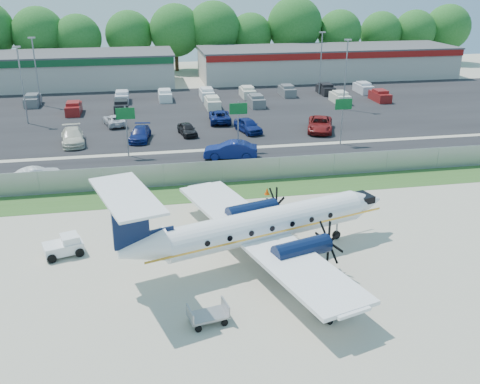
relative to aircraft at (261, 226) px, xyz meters
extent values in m
plane|color=#B8B29C|center=(-0.24, -0.45, -2.26)|extent=(170.00, 170.00, 0.00)
cube|color=#2D561E|center=(-0.24, 11.55, -2.25)|extent=(170.00, 4.00, 0.02)
cube|color=black|center=(-0.24, 18.55, -2.24)|extent=(170.00, 8.00, 0.02)
cube|color=black|center=(-0.24, 39.55, -2.24)|extent=(170.00, 32.00, 0.02)
cube|color=gray|center=(-0.24, 13.55, -1.26)|extent=(120.00, 0.02, 1.90)
cube|color=gray|center=(-0.24, 13.55, -0.28)|extent=(120.00, 0.06, 0.06)
cube|color=gray|center=(-0.24, 13.55, -2.21)|extent=(120.00, 0.06, 0.06)
cube|color=#BBB4A9|center=(-24.24, 61.55, 0.24)|extent=(46.00, 12.00, 5.00)
cube|color=#474749|center=(-24.24, 61.55, 2.86)|extent=(46.40, 12.40, 0.24)
cube|color=#0F4723|center=(-24.24, 55.45, 2.24)|extent=(46.00, 0.20, 1.00)
cube|color=#BBB4A9|center=(25.76, 61.55, 0.24)|extent=(44.00, 12.00, 5.00)
cube|color=#474749|center=(25.76, 61.55, 2.86)|extent=(44.40, 12.40, 0.24)
cube|color=maroon|center=(25.76, 55.45, 2.24)|extent=(44.00, 0.20, 1.00)
cylinder|color=gray|center=(-8.24, 22.55, 0.24)|extent=(0.14, 0.14, 5.00)
cube|color=#0C5923|center=(-8.24, 22.40, 2.04)|extent=(1.80, 0.08, 1.10)
cylinder|color=gray|center=(2.76, 22.55, 0.24)|extent=(0.14, 0.14, 5.00)
cube|color=#0C5923|center=(2.76, 22.40, 2.04)|extent=(1.80, 0.08, 1.10)
cylinder|color=gray|center=(13.76, 22.55, 0.24)|extent=(0.14, 0.14, 5.00)
cube|color=#0C5923|center=(13.76, 22.40, 2.04)|extent=(1.80, 0.08, 1.10)
cylinder|color=gray|center=(-20.24, 37.55, 2.24)|extent=(0.18, 0.18, 9.00)
cube|color=gray|center=(-20.24, 37.55, 6.74)|extent=(0.90, 0.35, 0.18)
cylinder|color=gray|center=(19.76, 37.55, 2.24)|extent=(0.18, 0.18, 9.00)
cube|color=gray|center=(19.76, 37.55, 6.74)|extent=(0.90, 0.35, 0.18)
cylinder|color=gray|center=(-20.24, 47.55, 2.24)|extent=(0.18, 0.18, 9.00)
cube|color=gray|center=(-20.24, 47.55, 6.74)|extent=(0.90, 0.35, 0.18)
cylinder|color=gray|center=(19.76, 47.55, 2.24)|extent=(0.18, 0.18, 9.00)
cube|color=gray|center=(19.76, 47.55, 6.74)|extent=(0.90, 0.35, 0.18)
cylinder|color=white|center=(0.40, 0.12, 0.00)|extent=(13.14, 5.60, 1.99)
cone|color=white|center=(7.80, 2.29, 0.00)|extent=(2.78, 2.56, 1.99)
cone|color=white|center=(-7.20, -2.11, 0.21)|extent=(3.18, 2.68, 1.99)
cube|color=black|center=(7.60, 2.23, 0.37)|extent=(1.29, 1.57, 0.47)
cube|color=white|center=(-0.10, -0.03, -0.58)|extent=(8.42, 18.66, 0.23)
cylinder|color=#081332|center=(1.86, -2.62, -0.42)|extent=(3.75, 2.11, 1.15)
cylinder|color=#081332|center=(0.15, 3.21, -0.42)|extent=(3.75, 2.11, 1.15)
cube|color=#081332|center=(-7.70, -2.26, 1.99)|extent=(1.97, 0.74, 3.04)
cube|color=white|center=(-7.80, -2.29, 3.51)|extent=(4.25, 6.95, 0.15)
cylinder|color=gray|center=(5.64, 1.65, -1.57)|extent=(0.13, 0.13, 1.36)
cylinder|color=black|center=(5.64, 1.65, -1.96)|extent=(0.62, 0.35, 0.59)
cylinder|color=black|center=(0.75, -2.95, -1.92)|extent=(0.76, 0.59, 0.67)
cylinder|color=black|center=(-0.96, 2.89, -1.92)|extent=(0.76, 0.59, 0.67)
cube|color=white|center=(-12.19, 2.73, -1.74)|extent=(2.67, 2.05, 0.66)
cube|color=white|center=(-11.73, 2.87, -1.22)|extent=(1.35, 1.48, 0.47)
cube|color=black|center=(-11.33, 2.99, -1.20)|extent=(0.47, 1.04, 0.38)
cylinder|color=black|center=(-12.78, 1.78, -1.97)|extent=(0.60, 0.36, 0.57)
cylinder|color=black|center=(-13.21, 3.18, -1.97)|extent=(0.60, 0.36, 0.57)
cylinder|color=black|center=(-11.16, 2.28, -1.97)|extent=(0.60, 0.36, 0.57)
cylinder|color=black|center=(-11.59, 3.68, -1.97)|extent=(0.60, 0.36, 0.57)
cube|color=gray|center=(-4.09, -6.14, -1.81)|extent=(2.18, 1.55, 0.12)
cube|color=gray|center=(-5.02, -6.31, -1.51)|extent=(0.30, 1.19, 0.60)
cube|color=gray|center=(-3.16, -5.96, -1.51)|extent=(0.30, 1.19, 0.60)
cylinder|color=black|center=(-4.67, -6.80, -2.08)|extent=(0.37, 0.18, 0.36)
cylinder|color=black|center=(-4.88, -5.73, -2.08)|extent=(0.37, 0.18, 0.36)
cylinder|color=black|center=(-3.30, -6.54, -2.08)|extent=(0.37, 0.18, 0.36)
cylinder|color=black|center=(-3.51, -5.47, -2.08)|extent=(0.37, 0.18, 0.36)
cube|color=gray|center=(2.39, -6.67, -1.82)|extent=(2.23, 1.83, 0.12)
cube|color=gray|center=(1.56, -7.03, -1.53)|extent=(0.53, 1.09, 0.58)
cube|color=gray|center=(3.23, -6.30, -1.53)|extent=(0.53, 1.09, 0.58)
cylinder|color=black|center=(1.99, -7.42, -2.08)|extent=(0.36, 0.25, 0.35)
cylinder|color=black|center=(1.56, -6.45, -2.08)|extent=(0.36, 0.25, 0.35)
cylinder|color=black|center=(3.22, -6.88, -2.08)|extent=(0.36, 0.25, 0.35)
cylinder|color=black|center=(2.80, -5.91, -2.08)|extent=(0.36, 0.25, 0.35)
cone|color=#DE4407|center=(3.48, -0.57, -1.98)|extent=(0.36, 0.36, 0.54)
cube|color=#DE4407|center=(3.48, -0.57, -2.24)|extent=(0.38, 0.38, 0.03)
cone|color=#DE4407|center=(2.87, 10.21, -1.96)|extent=(0.39, 0.39, 0.59)
cube|color=#DE4407|center=(2.87, 10.21, -2.24)|extent=(0.41, 0.41, 0.03)
imported|color=silver|center=(-15.88, 16.50, -2.26)|extent=(4.36, 2.82, 1.36)
imported|color=navy|center=(1.52, 19.90, -2.26)|extent=(5.43, 2.83, 1.70)
imported|color=beige|center=(-14.02, 27.77, -2.26)|extent=(2.95, 5.80, 1.61)
imported|color=navy|center=(-7.03, 27.93, -2.26)|extent=(2.71, 5.12, 1.41)
imported|color=black|center=(-1.82, 28.98, -2.26)|extent=(2.26, 4.17, 1.35)
imported|color=navy|center=(5.08, 28.90, -2.26)|extent=(2.98, 4.95, 1.58)
imported|color=maroon|center=(13.24, 27.78, -2.26)|extent=(4.45, 6.38, 1.62)
imported|color=silver|center=(-9.94, 34.75, -2.26)|extent=(3.18, 4.98, 1.28)
imported|color=navy|center=(2.60, 34.01, -2.26)|extent=(2.90, 5.49, 1.47)
camera|label=1|loc=(-6.71, -28.88, 14.19)|focal=40.00mm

